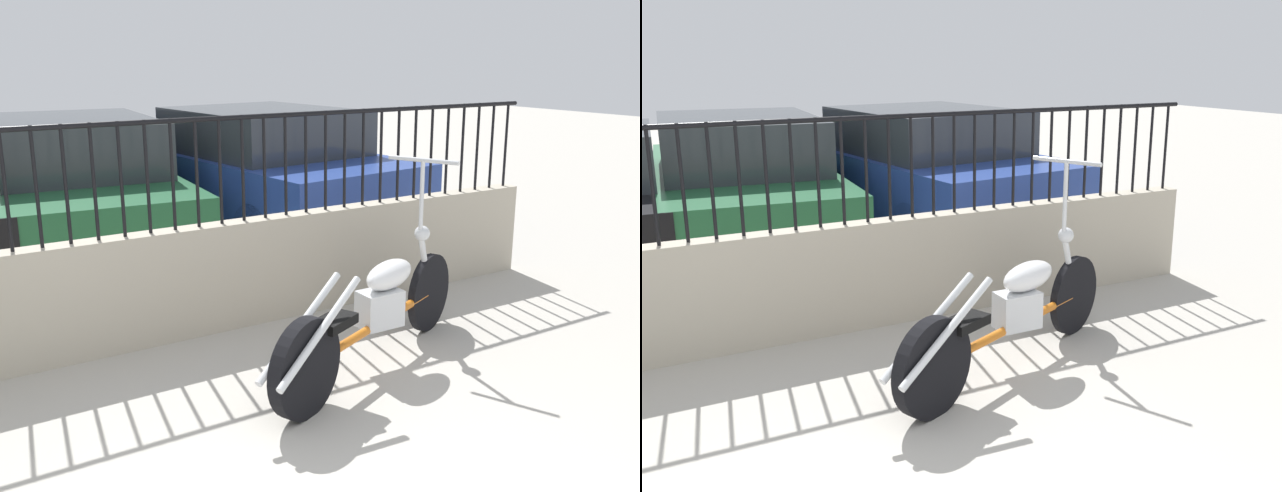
% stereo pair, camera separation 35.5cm
% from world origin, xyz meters
% --- Properties ---
extents(low_wall, '(8.16, 0.18, 0.80)m').
position_xyz_m(low_wall, '(0.00, 3.09, 0.40)').
color(low_wall, '#B2A893').
rests_on(low_wall, ground_plane).
extents(fence_railing, '(8.16, 0.04, 0.77)m').
position_xyz_m(fence_railing, '(-0.00, 3.09, 1.31)').
color(fence_railing, black).
rests_on(fence_railing, low_wall).
extents(motorcycle_orange, '(2.06, 1.03, 1.31)m').
position_xyz_m(motorcycle_orange, '(1.61, 1.89, 0.39)').
color(motorcycle_orange, black).
rests_on(motorcycle_orange, ground_plane).
extents(car_green, '(2.10, 4.67, 1.35)m').
position_xyz_m(car_green, '(0.84, 6.19, 0.68)').
color(car_green, black).
rests_on(car_green, ground_plane).
extents(car_blue, '(2.23, 4.20, 1.40)m').
position_xyz_m(car_blue, '(2.70, 5.57, 0.71)').
color(car_blue, black).
rests_on(car_blue, ground_plane).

